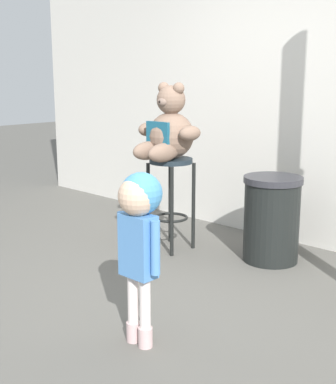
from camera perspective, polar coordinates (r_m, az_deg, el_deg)
The scene contains 6 objects.
ground_plane at distance 3.64m, azimuth -2.13°, elevation -11.78°, with size 24.00×24.00×0.00m, color #5B5953.
building_wall at distance 4.94m, azimuth 15.12°, elevation 17.11°, with size 7.24×0.30×3.86m, color silver.
bar_stool_with_teddy at distance 4.56m, azimuth 0.32°, elevation 0.68°, with size 0.37×0.37×0.80m.
teddy_bear at distance 4.47m, azimuth 0.05°, elevation 6.52°, with size 0.60×0.54×0.63m.
child_walking at distance 2.89m, azimuth -3.10°, elevation -3.22°, with size 0.31×0.25×0.99m.
trash_bin at distance 4.39m, azimuth 11.04°, elevation -2.83°, with size 0.47×0.47×0.70m.
Camera 1 is at (2.37, -2.32, 1.50)m, focal length 49.80 mm.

